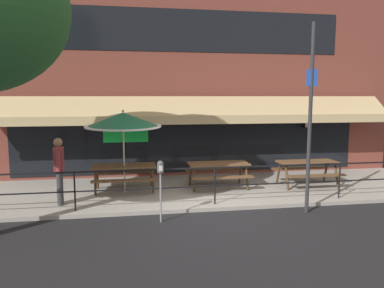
% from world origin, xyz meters
% --- Properties ---
extents(ground_plane, '(120.00, 120.00, 0.00)m').
position_xyz_m(ground_plane, '(0.00, 0.00, 0.00)').
color(ground_plane, black).
extents(patio_deck, '(15.00, 4.00, 0.10)m').
position_xyz_m(patio_deck, '(0.00, 2.00, 0.05)').
color(patio_deck, '#9E998E').
rests_on(patio_deck, ground).
extents(restaurant_building, '(15.00, 1.60, 7.20)m').
position_xyz_m(restaurant_building, '(0.00, 4.22, 3.58)').
color(restaurant_building, brown).
rests_on(restaurant_building, ground).
extents(patio_railing, '(13.84, 0.04, 0.97)m').
position_xyz_m(patio_railing, '(0.00, 0.30, 0.80)').
color(patio_railing, black).
rests_on(patio_railing, patio_deck).
extents(picnic_table_left, '(1.80, 1.42, 0.76)m').
position_xyz_m(picnic_table_left, '(-2.29, 2.05, 0.71)').
color(picnic_table_left, brown).
rests_on(picnic_table_left, patio_deck).
extents(picnic_table_centre, '(1.80, 1.42, 0.76)m').
position_xyz_m(picnic_table_centre, '(0.48, 1.97, 0.71)').
color(picnic_table_centre, brown).
rests_on(picnic_table_centre, patio_deck).
extents(picnic_table_right, '(1.80, 1.42, 0.76)m').
position_xyz_m(picnic_table_right, '(3.26, 1.77, 0.71)').
color(picnic_table_right, brown).
rests_on(picnic_table_right, patio_deck).
extents(patio_umbrella_left, '(2.14, 2.14, 2.38)m').
position_xyz_m(patio_umbrella_left, '(-2.29, 1.88, 2.18)').
color(patio_umbrella_left, '#B7B2A8').
rests_on(patio_umbrella_left, patio_deck).
extents(pedestrian_walking, '(0.29, 0.62, 1.71)m').
position_xyz_m(pedestrian_walking, '(-3.90, 0.95, 1.06)').
color(pedestrian_walking, '#333338').
rests_on(pedestrian_walking, patio_deck).
extents(parking_meter_near, '(0.15, 0.16, 1.42)m').
position_xyz_m(parking_meter_near, '(-1.46, -0.57, 1.15)').
color(parking_meter_near, gray).
rests_on(parking_meter_near, ground).
extents(street_sign_pole, '(0.28, 0.09, 4.56)m').
position_xyz_m(street_sign_pole, '(2.14, -0.45, 2.34)').
color(street_sign_pole, '#2D2D33').
rests_on(street_sign_pole, ground).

